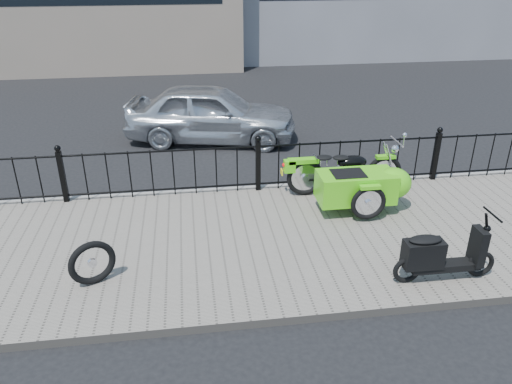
{
  "coord_description": "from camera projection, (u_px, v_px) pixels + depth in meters",
  "views": [
    {
      "loc": [
        -1.24,
        -7.17,
        4.19
      ],
      "look_at": [
        -0.24,
        -0.1,
        0.75
      ],
      "focal_mm": 35.0,
      "sensor_mm": 36.0,
      "label": 1
    }
  ],
  "objects": [
    {
      "name": "spare_tire",
      "position": [
        92.0,
        263.0,
        6.66
      ],
      "size": [
        0.62,
        0.37,
        0.64
      ],
      "primitive_type": "torus",
      "rotation": [
        1.57,
        0.0,
        0.46
      ],
      "color": "black",
      "rests_on": "sidewalk"
    },
    {
      "name": "motorcycle_sidecar",
      "position": [
        363.0,
        182.0,
        8.63
      ],
      "size": [
        2.28,
        1.48,
        0.98
      ],
      "color": "black",
      "rests_on": "sidewalk"
    },
    {
      "name": "ground",
      "position": [
        269.0,
        229.0,
        8.37
      ],
      "size": [
        120.0,
        120.0,
        0.0
      ],
      "primitive_type": "plane",
      "color": "black",
      "rests_on": "ground"
    },
    {
      "name": "iron_fence",
      "position": [
        258.0,
        167.0,
        9.27
      ],
      "size": [
        14.11,
        0.11,
        1.08
      ],
      "color": "black",
      "rests_on": "sidewalk"
    },
    {
      "name": "scooter",
      "position": [
        439.0,
        256.0,
        6.71
      ],
      "size": [
        1.46,
        0.43,
        0.99
      ],
      "color": "black",
      "rests_on": "sidewalk"
    },
    {
      "name": "sidewalk",
      "position": [
        274.0,
        241.0,
        7.9
      ],
      "size": [
        30.0,
        3.8,
        0.12
      ],
      "primitive_type": "cube",
      "color": "slate",
      "rests_on": "ground"
    },
    {
      "name": "curb",
      "position": [
        257.0,
        189.0,
        9.63
      ],
      "size": [
        30.0,
        0.1,
        0.12
      ],
      "primitive_type": "cube",
      "color": "gray",
      "rests_on": "ground"
    },
    {
      "name": "sedan_car",
      "position": [
        211.0,
        113.0,
        12.0
      ],
      "size": [
        4.3,
        2.43,
        1.38
      ],
      "primitive_type": "imported",
      "rotation": [
        0.0,
        0.0,
        1.36
      ],
      "color": "silver",
      "rests_on": "ground"
    }
  ]
}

